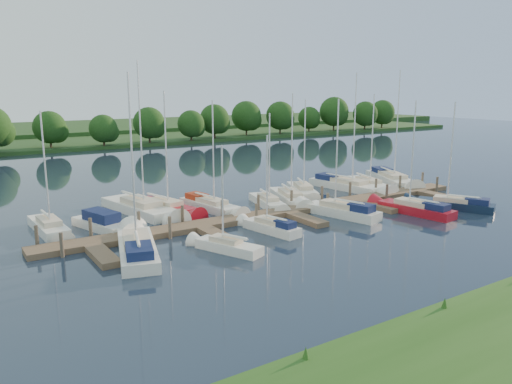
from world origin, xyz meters
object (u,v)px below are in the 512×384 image
dock (289,213)px  motorboat (104,225)px  sailboat_n_0 (50,229)px  sailboat_s_2 (270,228)px  sailboat_n_5 (268,203)px

dock → motorboat: size_ratio=6.30×
motorboat → sailboat_n_0: bearing=-38.6°
sailboat_n_0 → motorboat: (3.53, -1.38, 0.08)m
motorboat → sailboat_s_2: (10.04, -7.24, -0.03)m
sailboat_s_2 → sailboat_n_0: bearing=136.3°
dock → sailboat_n_0: 18.42m
motorboat → sailboat_s_2: bearing=127.0°
dock → motorboat: 14.64m
motorboat → sailboat_s_2: sailboat_s_2 is taller
sailboat_n_0 → motorboat: bearing=155.9°
sailboat_n_0 → motorboat: 3.79m
dock → sailboat_n_5: (0.46, 3.74, 0.07)m
sailboat_s_2 → dock: bearing=26.1°
dock → sailboat_n_0: size_ratio=4.36×
sailboat_s_2 → sailboat_n_5: bearing=45.5°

